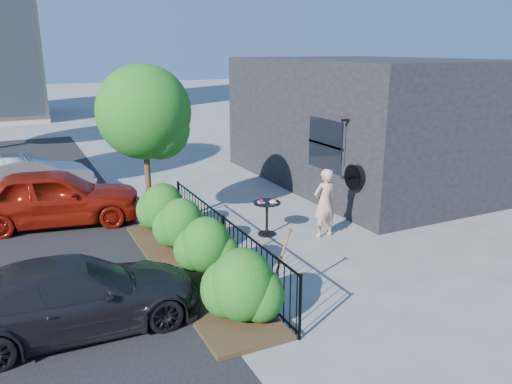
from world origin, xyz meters
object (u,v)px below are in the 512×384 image
woman (325,203)px  car_red (54,197)px  patio_tree (147,118)px  car_silver (27,177)px  cafe_table (267,212)px  shovel (277,271)px  car_darkgrey (74,296)px

woman → car_red: 6.75m
patio_tree → car_silver: 5.60m
car_red → car_silver: size_ratio=1.11×
cafe_table → shovel: bearing=-114.2°
cafe_table → car_darkgrey: car_darkgrey is taller
patio_tree → cafe_table: 3.56m
car_red → car_silver: (-0.52, 2.95, -0.09)m
car_silver → patio_tree: bearing=-156.3°
car_red → car_silver: bearing=20.0°
patio_tree → car_silver: patio_tree is taller
car_silver → car_darkgrey: car_silver is taller
shovel → car_darkgrey: shovel is taller
patio_tree → car_darkgrey: patio_tree is taller
woman → shovel: size_ratio=1.19×
shovel → car_red: car_red is taller
woman → car_silver: (-6.17, 6.65, -0.20)m
cafe_table → car_darkgrey: 5.22m
car_darkgrey → shovel: bearing=-100.7°
shovel → car_darkgrey: (-3.27, 0.66, -0.03)m
patio_tree → shovel: patio_tree is taller
woman → car_red: woman is taller
shovel → car_red: 6.83m
shovel → woman: bearing=43.1°
car_red → car_darkgrey: size_ratio=1.06×
patio_tree → car_red: (-2.12, 1.50, -2.04)m
shovel → car_red: (-3.10, 6.09, 0.11)m
woman → shovel: 3.50m
cafe_table → woman: size_ratio=0.53×
woman → car_red: size_ratio=0.39×
car_red → car_darkgrey: (-0.17, -5.43, -0.14)m
patio_tree → woman: (3.53, -2.20, -1.94)m
car_silver → car_darkgrey: (0.35, -8.37, -0.05)m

